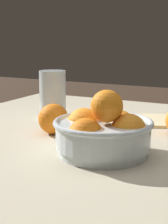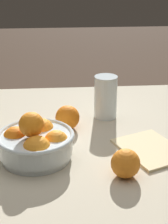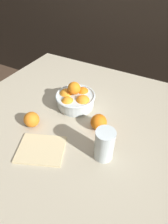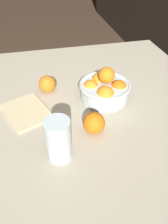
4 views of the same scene
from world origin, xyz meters
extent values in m
plane|color=#4C3828|center=(0.00, 0.00, 0.00)|extent=(12.00, 12.00, 0.00)
cube|color=#B7AD93|center=(0.00, 0.00, 0.73)|extent=(1.17, 1.14, 0.03)
cylinder|color=#936B47|center=(-0.53, 0.51, 0.36)|extent=(0.05, 0.05, 0.72)
cylinder|color=silver|center=(-0.01, 0.07, 0.75)|extent=(0.20, 0.20, 0.02)
cylinder|color=silver|center=(-0.01, 0.07, 0.79)|extent=(0.21, 0.21, 0.05)
torus|color=silver|center=(-0.01, 0.07, 0.82)|extent=(0.22, 0.22, 0.01)
sphere|color=orange|center=(0.05, 0.06, 0.80)|extent=(0.08, 0.08, 0.08)
sphere|color=orange|center=(0.01, 0.13, 0.80)|extent=(0.07, 0.07, 0.07)
sphere|color=orange|center=(-0.06, 0.07, 0.80)|extent=(0.08, 0.08, 0.08)
sphere|color=orange|center=(-0.02, 0.02, 0.80)|extent=(0.07, 0.07, 0.07)
sphere|color=orange|center=(-0.02, 0.08, 0.86)|extent=(0.07, 0.07, 0.07)
cylinder|color=#F4A314|center=(0.26, -0.16, 0.81)|extent=(0.07, 0.07, 0.12)
cylinder|color=silver|center=(0.26, -0.16, 0.82)|extent=(0.08, 0.08, 0.15)
sphere|color=orange|center=(0.18, -0.02, 0.79)|extent=(0.08, 0.08, 0.08)
sphere|color=orange|center=(-0.12, -0.16, 0.78)|extent=(0.08, 0.08, 0.08)
cube|color=beige|center=(0.01, -0.26, 0.75)|extent=(0.25, 0.22, 0.01)
camera|label=1|loc=(-0.33, 0.79, 1.01)|focal=60.00mm
camera|label=2|loc=(-0.94, 0.01, 1.29)|focal=60.00mm
camera|label=3|loc=(0.40, -0.58, 1.39)|focal=28.00mm
camera|label=4|loc=(0.73, -0.19, 1.31)|focal=35.00mm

